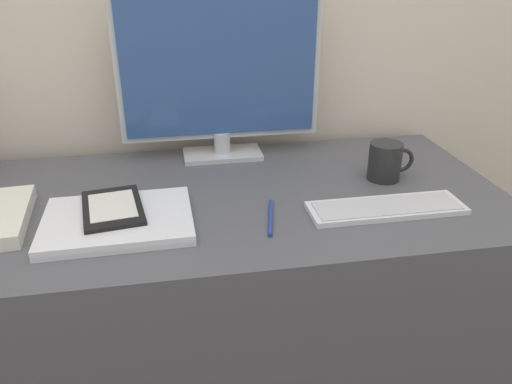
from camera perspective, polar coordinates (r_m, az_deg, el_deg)
The scene contains 7 objects.
desk at distance 1.34m, azimuth -5.00°, elevation -14.76°, with size 1.37×0.62×0.74m.
monitor at distance 1.30m, azimuth -4.16°, elevation 13.73°, with size 0.52×0.11×0.45m.
keyboard at distance 1.11m, azimuth 14.67°, elevation -1.76°, with size 0.34×0.10×0.01m.
laptop at distance 1.05m, azimuth -15.49°, elevation -3.17°, with size 0.30×0.23×0.02m.
ereader at distance 1.07m, azimuth -16.07°, elevation -1.71°, with size 0.14×0.20×0.01m.
coffee_mug at distance 1.25m, azimuth 14.62°, elevation 3.42°, with size 0.11×0.08×0.09m.
pen at distance 1.04m, azimuth 1.70°, elevation -2.90°, with size 0.04×0.15×0.01m.
Camera 1 is at (-0.07, -0.82, 1.24)m, focal length 35.00 mm.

